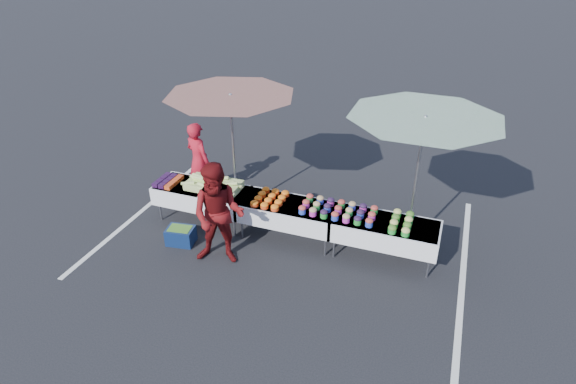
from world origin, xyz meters
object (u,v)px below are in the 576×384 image
(table_center, at_px, (288,212))
(vendor, at_px, (199,161))
(storage_bin, at_px, (181,235))
(customer, at_px, (219,215))
(umbrella_left, at_px, (231,106))
(table_right, at_px, (385,230))
(table_left, at_px, (202,195))
(umbrella_right, at_px, (424,129))

(table_center, xyz_separation_m, vendor, (-2.32, 0.83, 0.27))
(table_center, bearing_deg, storage_bin, -154.89)
(vendor, relative_size, customer, 0.90)
(umbrella_left, height_order, storage_bin, umbrella_left)
(table_center, relative_size, customer, 0.98)
(customer, bearing_deg, table_right, 9.31)
(table_center, bearing_deg, customer, -129.21)
(table_left, distance_m, vendor, 1.02)
(table_left, xyz_separation_m, umbrella_left, (0.46, 0.57, 1.70))
(table_left, relative_size, table_right, 1.00)
(table_right, xyz_separation_m, umbrella_right, (0.37, 0.44, 1.77))
(table_left, height_order, table_center, same)
(vendor, distance_m, umbrella_left, 1.75)
(table_left, bearing_deg, table_right, 0.00)
(vendor, height_order, storage_bin, vendor)
(umbrella_right, bearing_deg, table_right, -130.40)
(storage_bin, bearing_deg, umbrella_left, 62.64)
(vendor, bearing_deg, umbrella_right, -163.11)
(table_center, relative_size, umbrella_right, 0.56)
(table_left, xyz_separation_m, vendor, (-0.52, 0.83, 0.27))
(umbrella_left, height_order, umbrella_right, umbrella_right)
(table_right, height_order, umbrella_right, umbrella_right)
(table_center, height_order, umbrella_right, umbrella_right)
(table_left, distance_m, customer, 1.46)
(table_right, bearing_deg, umbrella_right, 49.60)
(storage_bin, bearing_deg, table_right, 4.58)
(table_right, xyz_separation_m, storage_bin, (-3.62, -0.85, -0.41))
(table_right, distance_m, umbrella_right, 1.86)
(table_right, distance_m, vendor, 4.21)
(table_left, relative_size, customer, 0.98)
(table_left, xyz_separation_m, customer, (0.94, -1.06, 0.36))
(umbrella_left, distance_m, storage_bin, 2.60)
(vendor, xyz_separation_m, umbrella_right, (4.49, -0.39, 1.50))
(customer, height_order, umbrella_left, umbrella_left)
(table_right, height_order, umbrella_left, umbrella_left)
(table_right, relative_size, customer, 0.98)
(customer, xyz_separation_m, storage_bin, (-0.96, 0.21, -0.78))
(customer, distance_m, umbrella_left, 2.16)
(table_left, xyz_separation_m, umbrella_right, (3.97, 0.44, 1.77))
(umbrella_left, bearing_deg, vendor, 164.90)
(table_left, bearing_deg, storage_bin, -91.53)
(customer, xyz_separation_m, umbrella_left, (-0.48, 1.63, 1.34))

